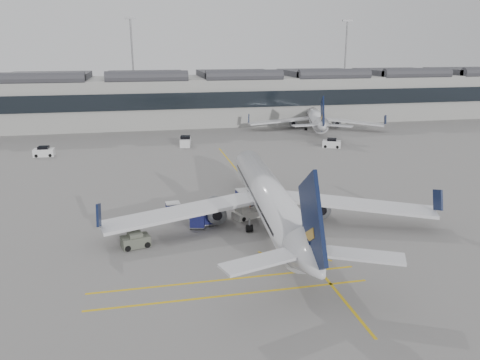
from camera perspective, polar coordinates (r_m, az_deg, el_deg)
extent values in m
plane|color=gray|center=(47.58, -6.29, -6.66)|extent=(220.00, 220.00, 0.00)
cube|color=#9E9E99|center=(116.52, -10.22, 9.47)|extent=(200.00, 20.00, 11.00)
cube|color=black|center=(106.27, -10.01, 9.41)|extent=(200.00, 0.50, 3.60)
cube|color=#38383D|center=(116.00, -10.37, 12.51)|extent=(200.00, 18.00, 1.40)
cylinder|color=slate|center=(129.87, -12.89, 13.07)|extent=(0.44, 0.44, 25.00)
cube|color=slate|center=(129.93, -13.26, 18.67)|extent=(3.00, 0.60, 0.50)
cylinder|color=slate|center=(142.71, 12.65, 13.32)|extent=(0.44, 0.44, 25.00)
cube|color=slate|center=(142.76, 12.98, 18.41)|extent=(3.00, 0.60, 0.50)
cube|color=gold|center=(58.49, 2.44, -2.19)|extent=(0.25, 60.00, 0.01)
cylinder|color=silver|center=(49.61, 3.49, -1.91)|extent=(5.91, 28.97, 3.61)
cone|color=silver|center=(65.10, 0.77, 2.46)|extent=(3.90, 4.11, 3.61)
cone|color=silver|center=(34.39, 8.87, -9.79)|extent=(3.96, 4.88, 3.61)
cube|color=silver|center=(47.67, -7.03, -3.86)|extent=(16.66, 7.13, 0.34)
cube|color=silver|center=(51.07, 13.89, -2.86)|extent=(16.38, 9.46, 0.34)
cylinder|color=slate|center=(49.84, -2.95, -3.68)|extent=(2.29, 3.60, 2.01)
cylinder|color=slate|center=(51.85, 9.42, -3.09)|extent=(2.29, 3.60, 2.01)
cube|color=#0B1433|center=(33.83, 8.79, -5.27)|extent=(0.87, 7.30, 8.03)
cylinder|color=black|center=(60.78, 1.48, -1.18)|extent=(0.32, 0.63, 0.61)
cylinder|color=black|center=(47.90, 1.16, -5.91)|extent=(0.73, 0.82, 0.77)
cylinder|color=black|center=(48.81, 6.76, -5.60)|extent=(0.73, 0.82, 0.77)
cylinder|color=silver|center=(108.91, 9.13, 7.58)|extent=(9.90, 25.44, 3.20)
cone|color=silver|center=(123.18, 8.48, 8.56)|extent=(3.99, 4.13, 3.20)
cone|color=silver|center=(94.32, 9.99, 6.46)|extent=(4.17, 4.79, 3.20)
cube|color=silver|center=(107.25, 4.84, 7.18)|extent=(14.58, 3.69, 0.30)
cube|color=silver|center=(108.89, 13.44, 6.93)|extent=(13.75, 10.53, 0.30)
cylinder|color=slate|center=(109.15, 6.48, 6.97)|extent=(2.54, 3.43, 1.79)
cylinder|color=slate|center=(110.14, 11.64, 6.83)|extent=(2.54, 3.43, 1.79)
cube|color=#0B1433|center=(94.47, 10.03, 7.94)|extent=(1.98, 6.31, 7.12)
cylinder|color=black|center=(118.90, 8.62, 7.12)|extent=(0.37, 0.59, 0.54)
cylinder|color=black|center=(106.99, 8.04, 6.20)|extent=(0.76, 0.81, 0.68)
cylinder|color=black|center=(107.43, 10.31, 6.14)|extent=(0.76, 0.81, 0.68)
cube|color=silver|center=(52.10, 1.35, -4.07)|extent=(4.49, 3.10, 0.77)
cube|color=black|center=(52.42, 2.33, -2.93)|extent=(3.90, 2.53, 1.62)
cube|color=silver|center=(51.18, 0.26, -3.52)|extent=(1.46, 1.70, 0.99)
cylinder|color=black|center=(50.73, 0.44, -4.80)|extent=(0.52, 0.37, 0.48)
cylinder|color=black|center=(51.92, -0.53, -4.30)|extent=(0.52, 0.37, 0.48)
cylinder|color=black|center=(52.44, 3.21, -4.12)|extent=(0.52, 0.37, 0.48)
cylinder|color=black|center=(53.59, 2.20, -3.66)|extent=(0.52, 0.37, 0.48)
cube|color=gray|center=(55.46, 0.53, -2.99)|extent=(2.12, 1.82, 0.14)
cube|color=#151851|center=(55.17, 0.53, -2.10)|extent=(1.94, 1.74, 1.66)
cube|color=silver|center=(54.90, 0.53, -1.24)|extent=(2.00, 1.80, 0.11)
cylinder|color=black|center=(54.67, -0.04, -3.37)|extent=(0.26, 0.14, 0.25)
cylinder|color=black|center=(55.80, -0.46, -2.96)|extent=(0.26, 0.14, 0.25)
cylinder|color=black|center=(55.18, 1.53, -3.19)|extent=(0.26, 0.14, 0.25)
cylinder|color=black|center=(56.30, 1.08, -2.79)|extent=(0.26, 0.14, 0.25)
cube|color=gray|center=(49.95, -4.32, -5.24)|extent=(1.91, 1.58, 0.13)
cube|color=#151851|center=(49.64, -4.34, -4.28)|extent=(1.74, 1.52, 1.61)
cube|color=silver|center=(49.35, -4.36, -3.36)|extent=(1.80, 1.58, 0.11)
cylinder|color=black|center=(49.31, -5.10, -5.64)|extent=(0.25, 0.11, 0.24)
cylinder|color=black|center=(50.44, -5.30, -5.14)|extent=(0.25, 0.11, 0.24)
cylinder|color=black|center=(49.53, -3.31, -5.50)|extent=(0.25, 0.11, 0.24)
cylinder|color=black|center=(50.65, -3.55, -5.01)|extent=(0.25, 0.11, 0.24)
cube|color=gray|center=(49.19, -5.17, -5.64)|extent=(1.91, 1.71, 0.11)
cube|color=#151851|center=(48.92, -5.19, -4.81)|extent=(1.76, 1.63, 1.38)
cube|color=silver|center=(48.67, -5.22, -4.02)|extent=(1.82, 1.69, 0.09)
cylinder|color=black|center=(48.84, -6.04, -5.91)|extent=(0.23, 0.15, 0.21)
cylinder|color=black|center=(49.79, -5.84, -5.47)|extent=(0.23, 0.15, 0.21)
cylinder|color=black|center=(48.65, -4.48, -5.96)|extent=(0.23, 0.15, 0.21)
cylinder|color=black|center=(49.61, -4.32, -5.51)|extent=(0.23, 0.15, 0.21)
cube|color=gray|center=(52.50, -8.14, -4.32)|extent=(1.70, 1.45, 0.11)
cube|color=#151851|center=(52.25, -8.17, -3.54)|extent=(1.56, 1.39, 1.36)
cube|color=silver|center=(52.01, -8.20, -2.80)|extent=(1.61, 1.44, 0.09)
cylinder|color=black|center=(51.96, -8.76, -4.64)|extent=(0.21, 0.11, 0.21)
cylinder|color=black|center=(52.92, -8.93, -4.26)|extent=(0.21, 0.11, 0.21)
cylinder|color=black|center=(52.14, -7.33, -4.51)|extent=(0.21, 0.11, 0.21)
cylinder|color=black|center=(53.10, -7.52, -4.13)|extent=(0.21, 0.11, 0.21)
imported|color=#FF540D|center=(52.72, 1.06, -3.34)|extent=(0.68, 0.57, 1.60)
imported|color=#E25D0B|center=(52.66, -3.65, -3.41)|extent=(0.96, 0.91, 1.56)
cube|color=#575C4E|center=(45.50, -12.62, -7.29)|extent=(2.89, 2.16, 1.03)
cube|color=#575C4E|center=(45.26, -12.67, -6.57)|extent=(1.51, 1.51, 0.52)
cylinder|color=black|center=(44.81, -13.53, -8.11)|extent=(0.62, 0.40, 0.58)
cylinder|color=black|center=(46.02, -13.94, -7.48)|extent=(0.62, 0.40, 0.58)
cylinder|color=black|center=(45.22, -11.24, -7.74)|extent=(0.62, 0.40, 0.58)
cylinder|color=black|center=(46.41, -11.71, -7.13)|extent=(0.62, 0.40, 0.58)
cone|color=#F24C0A|center=(71.64, 1.11, 1.44)|extent=(0.35, 0.35, 0.49)
cone|color=#F24C0A|center=(53.80, 10.26, -3.80)|extent=(0.39, 0.39, 0.54)
cube|color=silver|center=(87.26, -22.78, 3.11)|extent=(3.47, 1.85, 1.32)
cube|color=black|center=(87.10, -22.84, 3.62)|extent=(1.77, 1.68, 0.57)
cylinder|color=black|center=(86.89, -23.59, 2.71)|extent=(0.57, 0.23, 0.57)
cylinder|color=black|center=(88.32, -23.37, 2.93)|extent=(0.57, 0.23, 0.57)
cylinder|color=black|center=(86.36, -22.13, 2.80)|extent=(0.57, 0.23, 0.57)
cylinder|color=black|center=(87.80, -21.93, 3.02)|extent=(0.57, 0.23, 0.57)
cube|color=silver|center=(89.46, -6.66, 4.59)|extent=(2.49, 4.01, 1.46)
cube|color=black|center=(89.29, -6.68, 5.15)|extent=(2.06, 2.15, 0.63)
cylinder|color=black|center=(88.27, -6.17, 4.18)|extent=(0.33, 0.65, 0.63)
cylinder|color=black|center=(88.39, -7.25, 4.16)|extent=(0.33, 0.65, 0.63)
cylinder|color=black|center=(90.71, -6.07, 4.50)|extent=(0.33, 0.65, 0.63)
cylinder|color=black|center=(90.83, -7.12, 4.48)|extent=(0.33, 0.65, 0.63)
cube|color=silver|center=(89.29, 11.10, 4.33)|extent=(3.72, 2.92, 1.30)
cube|color=black|center=(89.14, 11.13, 4.82)|extent=(2.18, 2.13, 0.56)
cylinder|color=black|center=(88.68, 10.35, 4.04)|extent=(0.59, 0.42, 0.56)
cylinder|color=black|center=(90.13, 10.40, 4.23)|extent=(0.59, 0.42, 0.56)
cylinder|color=black|center=(88.62, 11.79, 3.96)|extent=(0.59, 0.42, 0.56)
cylinder|color=black|center=(90.07, 11.81, 4.15)|extent=(0.59, 0.42, 0.56)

